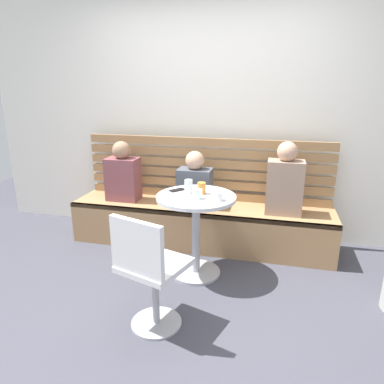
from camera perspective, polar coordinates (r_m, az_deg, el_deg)
name	(u,v)px	position (r m, az deg, el deg)	size (l,w,h in m)	color
ground	(165,311)	(2.78, -4.53, -18.91)	(8.00, 8.00, 0.00)	#42424C
back_wall	(210,103)	(3.84, 2.89, 14.34)	(5.20, 0.10, 2.90)	white
booth_bench	(200,225)	(3.69, 1.27, -5.43)	(2.70, 0.52, 0.44)	#A87C51
booth_backrest	(205,169)	(3.74, 2.14, 3.86)	(2.65, 0.04, 0.67)	#9A7249
cafe_table	(196,220)	(3.01, 0.66, -4.59)	(0.68, 0.68, 0.74)	#ADADB2
white_chair	(149,270)	(2.37, -7.13, -12.52)	(0.50, 0.50, 0.85)	#ADADB2
person_adult	(285,182)	(3.42, 15.00, 1.56)	(0.34, 0.22, 0.70)	#9E7F6B
person_child_left	(123,174)	(3.79, -11.29, 2.84)	(0.34, 0.22, 0.64)	brown
person_child_middle	(195,183)	(3.52, 0.47, 1.54)	(0.34, 0.22, 0.57)	#4C515B
cup_espresso_small	(189,187)	(3.10, -0.53, 0.89)	(0.06, 0.06, 0.06)	silver
cup_tumbler_orange	(202,188)	(2.98, 1.58, 0.64)	(0.07, 0.07, 0.10)	orange
cup_ceramic_white	(218,196)	(2.81, 4.26, -0.70)	(0.08, 0.08, 0.07)	white
cup_glass_tall	(189,187)	(2.99, -0.57, 0.91)	(0.07, 0.07, 0.12)	silver
cup_glass_short	(197,194)	(2.85, 0.90, -0.31)	(0.08, 0.08, 0.08)	silver
plate_small	(179,198)	(2.87, -2.09, -0.91)	(0.17, 0.17, 0.01)	white
phone_on_table	(177,190)	(3.08, -2.46, 0.33)	(0.07, 0.14, 0.01)	black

